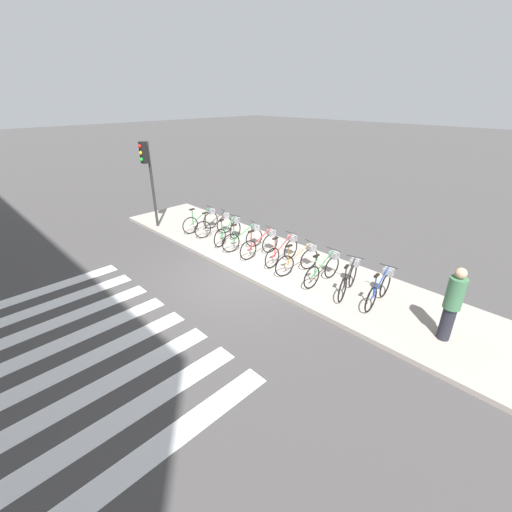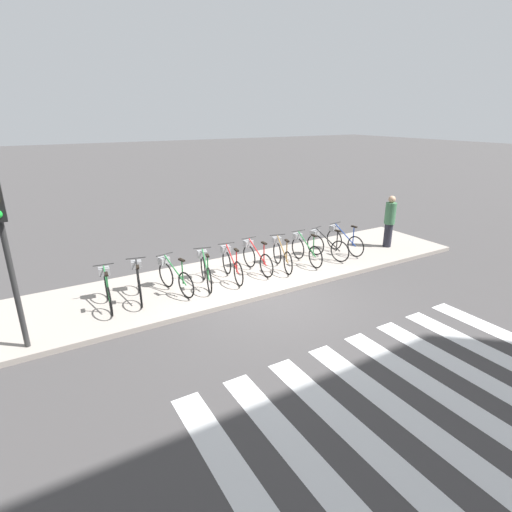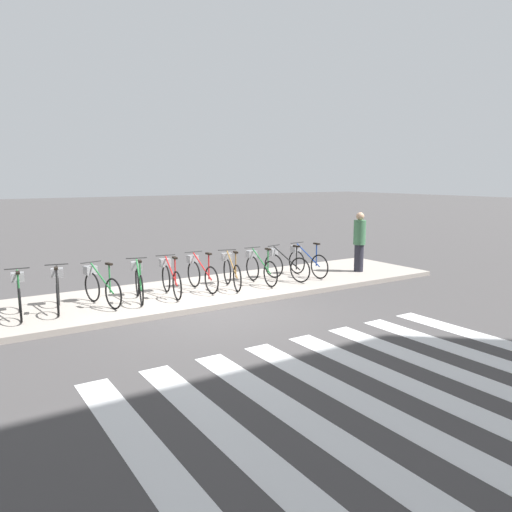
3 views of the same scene
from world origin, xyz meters
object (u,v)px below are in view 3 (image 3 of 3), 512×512
(parked_bicycle_0, at_px, (19,294))
(parked_bicycle_5, at_px, (200,272))
(parked_bicycle_2, at_px, (100,285))
(pedestrian, at_px, (359,241))
(parked_bicycle_9, at_px, (305,260))
(parked_bicycle_8, at_px, (284,264))
(parked_bicycle_3, at_px, (139,281))
(parked_bicycle_1, at_px, (58,289))
(parked_bicycle_4, at_px, (170,277))
(parked_bicycle_7, at_px, (259,267))
(parked_bicycle_6, at_px, (231,270))

(parked_bicycle_0, relative_size, parked_bicycle_5, 1.00)
(parked_bicycle_2, distance_m, pedestrian, 7.26)
(parked_bicycle_5, bearing_deg, parked_bicycle_9, -0.14)
(pedestrian, bearing_deg, parked_bicycle_9, 168.56)
(parked_bicycle_0, bearing_deg, parked_bicycle_8, 0.03)
(parked_bicycle_3, bearing_deg, parked_bicycle_1, 176.66)
(parked_bicycle_4, distance_m, parked_bicycle_7, 2.42)
(parked_bicycle_7, bearing_deg, parked_bicycle_5, 175.33)
(parked_bicycle_1, bearing_deg, parked_bicycle_6, -1.39)
(parked_bicycle_5, bearing_deg, parked_bicycle_8, -2.90)
(parked_bicycle_5, xyz_separation_m, pedestrian, (4.83, -0.34, 0.46))
(pedestrian, bearing_deg, parked_bicycle_7, 176.21)
(parked_bicycle_0, bearing_deg, parked_bicycle_6, -0.34)
(parked_bicycle_2, bearing_deg, parked_bicycle_3, -1.49)
(parked_bicycle_1, distance_m, parked_bicycle_7, 4.83)
(parked_bicycle_0, distance_m, parked_bicycle_2, 1.55)
(parked_bicycle_2, height_order, parked_bicycle_6, same)
(parked_bicycle_6, distance_m, parked_bicycle_8, 1.61)
(parked_bicycle_0, xyz_separation_m, parked_bicycle_4, (3.14, -0.00, 0.00))
(parked_bicycle_1, bearing_deg, parked_bicycle_8, -0.67)
(parked_bicycle_4, height_order, parked_bicycle_8, same)
(parked_bicycle_0, height_order, parked_bicycle_5, same)
(parked_bicycle_2, distance_m, parked_bicycle_7, 4.00)
(parked_bicycle_6, xyz_separation_m, parked_bicycle_7, (0.84, 0.02, 0.00))
(parked_bicycle_8, relative_size, pedestrian, 0.88)
(parked_bicycle_2, xyz_separation_m, parked_bicycle_3, (0.83, -0.02, 0.00))
(parked_bicycle_3, bearing_deg, parked_bicycle_7, 0.38)
(parked_bicycle_1, bearing_deg, parked_bicycle_5, 0.95)
(parked_bicycle_1, xyz_separation_m, parked_bicycle_8, (5.60, -0.07, 0.00))
(parked_bicycle_3, xyz_separation_m, parked_bicycle_7, (3.17, 0.02, 0.00))
(parked_bicycle_3, bearing_deg, parked_bicycle_8, 0.46)
(parked_bicycle_9, bearing_deg, parked_bicycle_0, -179.07)
(parked_bicycle_1, relative_size, parked_bicycle_4, 0.99)
(parked_bicycle_6, height_order, parked_bicycle_7, same)
(parked_bicycle_1, bearing_deg, parked_bicycle_0, -174.52)
(parked_bicycle_5, height_order, parked_bicycle_8, same)
(parked_bicycle_1, relative_size, parked_bicycle_6, 1.01)
(parked_bicycle_1, bearing_deg, pedestrian, -2.06)
(parked_bicycle_8, height_order, parked_bicycle_9, same)
(parked_bicycle_2, distance_m, parked_bicycle_5, 2.42)
(parked_bicycle_2, height_order, parked_bicycle_8, same)
(parked_bicycle_0, xyz_separation_m, parked_bicycle_9, (7.13, 0.12, 0.00))
(parked_bicycle_7, distance_m, parked_bicycle_8, 0.77)
(parked_bicycle_1, height_order, parked_bicycle_3, same)
(parked_bicycle_2, bearing_deg, parked_bicycle_9, 1.25)
(parked_bicycle_0, height_order, parked_bicycle_9, same)
(parked_bicycle_2, xyz_separation_m, parked_bicycle_5, (2.41, 0.13, 0.00))
(parked_bicycle_2, xyz_separation_m, pedestrian, (7.24, -0.21, 0.46))
(parked_bicycle_3, xyz_separation_m, parked_bicycle_5, (1.58, 0.15, 0.00))
(parked_bicycle_1, xyz_separation_m, pedestrian, (8.07, -0.29, 0.46))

